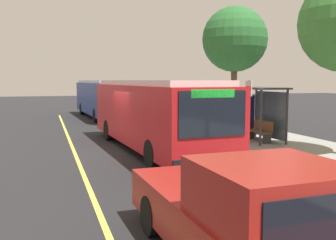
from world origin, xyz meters
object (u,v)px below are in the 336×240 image
(pickup_truck, at_px, (244,218))
(pedestrian_commuter, at_px, (239,128))
(transit_bus_second, at_px, (102,97))
(route_sign_post, at_px, (249,107))
(waiting_bench, at_px, (260,131))
(transit_bus_main, at_px, (152,112))

(pickup_truck, height_order, pedestrian_commuter, pickup_truck)
(transit_bus_second, height_order, route_sign_post, same)
(pickup_truck, distance_m, pedestrian_commuter, 9.16)
(transit_bus_second, xyz_separation_m, pedestrian_commuter, (17.45, 2.76, -0.50))
(route_sign_post, bearing_deg, waiting_bench, 141.98)
(transit_bus_second, bearing_deg, pickup_truck, -3.30)
(waiting_bench, relative_size, route_sign_post, 0.57)
(transit_bus_main, xyz_separation_m, pickup_truck, (10.56, -1.44, -0.76))
(pickup_truck, bearing_deg, route_sign_post, 150.24)
(transit_bus_main, bearing_deg, pedestrian_commuter, 48.86)
(transit_bus_second, bearing_deg, pedestrian_commuter, 8.98)
(transit_bus_second, distance_m, pedestrian_commuter, 17.67)
(transit_bus_second, height_order, waiting_bench, transit_bus_second)
(pickup_truck, bearing_deg, transit_bus_main, 172.21)
(transit_bus_main, xyz_separation_m, waiting_bench, (0.15, 5.12, -0.98))
(route_sign_post, bearing_deg, pickup_truck, -29.76)
(transit_bus_main, distance_m, waiting_bench, 5.21)
(waiting_bench, height_order, route_sign_post, route_sign_post)
(transit_bus_second, xyz_separation_m, waiting_bench, (15.16, 5.08, -0.98))
(transit_bus_main, height_order, transit_bus_second, same)
(transit_bus_main, bearing_deg, waiting_bench, 88.31)
(pickup_truck, height_order, route_sign_post, route_sign_post)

